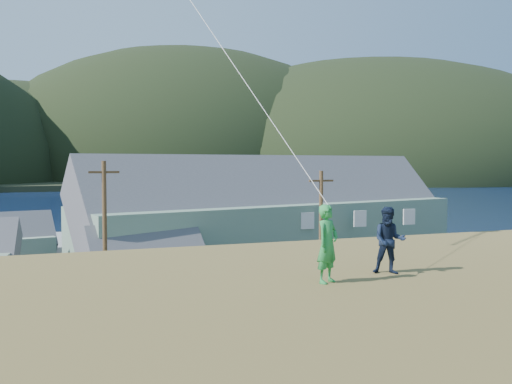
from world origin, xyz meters
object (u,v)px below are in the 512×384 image
lodge (274,217)px  shed_palegreen_far (0,243)px  wharf (32,244)px  shed_white (147,266)px  kite_flyer_green (328,244)px  kite_flyer_navy (389,240)px

lodge → shed_palegreen_far: 25.19m
wharf → shed_palegreen_far: 13.23m
shed_white → shed_palegreen_far: (-10.68, 16.72, -0.11)m
kite_flyer_green → wharf: bearing=66.7°
wharf → kite_flyer_navy: size_ratio=16.69×
wharf → kite_flyer_navy: (9.41, -58.30, 7.53)m
shed_white → kite_flyer_green: bearing=-101.1°
shed_white → shed_palegreen_far: bearing=112.8°
shed_white → kite_flyer_navy: size_ratio=5.77×
lodge → shed_white: 15.38m
lodge → kite_flyer_navy: (-11.76, -36.81, 3.14)m
shed_palegreen_far → kite_flyer_navy: kite_flyer_navy is taller
kite_flyer_navy → lodge: bearing=101.8°
shed_white → shed_palegreen_far: shed_white is taller
kite_flyer_green → kite_flyer_navy: size_ratio=1.08×
kite_flyer_green → lodge: bearing=39.3°
wharf → kite_flyer_green: bearing=-82.6°
wharf → lodge: lodge is taller
shed_white → shed_palegreen_far: 19.84m
lodge → kite_flyer_green: 39.74m
shed_palegreen_far → lodge: bearing=-31.7°
wharf → shed_palegreen_far: shed_palegreen_far is taller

